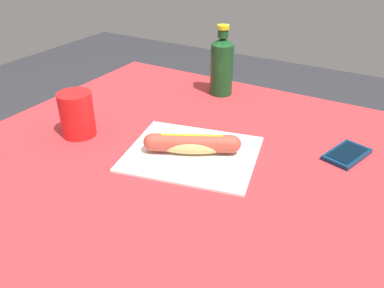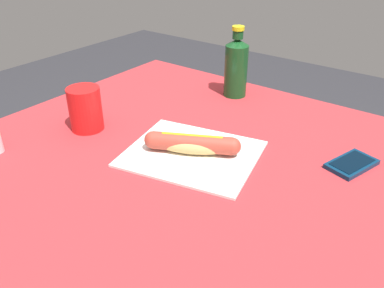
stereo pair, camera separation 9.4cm
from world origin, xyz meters
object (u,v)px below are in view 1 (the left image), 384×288
Objects in this scene: cell_phone at (347,154)px; drinking_cup at (77,114)px; hot_dog at (192,144)px; soda_bottle at (222,65)px.

cell_phone is 0.68m from drinking_cup.
hot_dog is at bearing -169.04° from drinking_cup.
drinking_cup is at bearing 65.94° from soda_bottle.
drinking_cup is (0.20, 0.44, -0.04)m from soda_bottle.
cell_phone is at bearing 155.58° from soda_bottle.
soda_bottle is 0.48m from drinking_cup.
soda_bottle reaches higher than cell_phone.
hot_dog is 1.57× the size of cell_phone.
drinking_cup reaches higher than cell_phone.
soda_bottle reaches higher than hot_dog.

